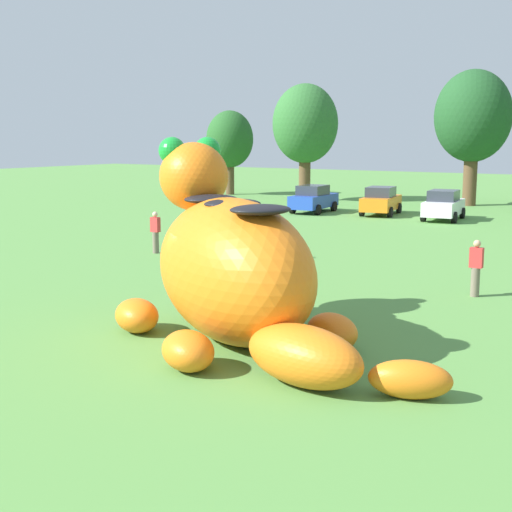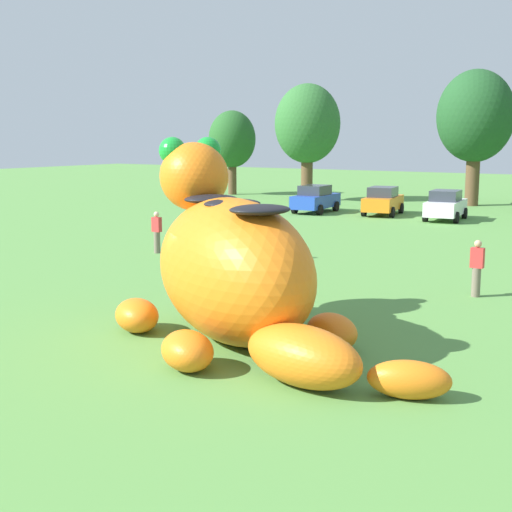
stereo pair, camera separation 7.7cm
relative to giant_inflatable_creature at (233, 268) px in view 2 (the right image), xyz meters
The scene contains 11 objects.
ground_plane 1.76m from the giant_inflatable_creature, 123.61° to the left, with size 160.00×160.00×0.00m, color #568E42.
giant_inflatable_creature is the anchor object (origin of this frame).
car_blue 28.83m from the giant_inflatable_creature, 114.25° to the left, with size 2.14×4.20×1.72m.
car_orange 28.33m from the giant_inflatable_creature, 105.79° to the left, with size 2.44×4.33×1.72m.
car_white 26.84m from the giant_inflatable_creature, 97.71° to the left, with size 2.29×4.27×1.72m.
tree_far_left 42.88m from the giant_inflatable_creature, 124.68° to the left, with size 3.85×3.85×6.84m.
tree_left 37.42m from the giant_inflatable_creature, 116.11° to the left, with size 4.83×4.83×8.57m.
tree_mid_left 36.75m from the giant_inflatable_creature, 97.69° to the left, with size 5.20×5.20×9.23m.
spectator_near_inflatable 11.14m from the giant_inflatable_creature, 119.08° to the left, with size 0.38×0.26×1.71m.
spectator_mid_field 8.48m from the giant_inflatable_creature, 65.58° to the left, with size 0.38×0.26×1.71m.
spectator_by_cars 13.17m from the giant_inflatable_creature, 138.38° to the left, with size 0.38×0.26×1.71m.
Camera 2 is at (9.39, -13.62, 4.73)m, focal length 49.96 mm.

